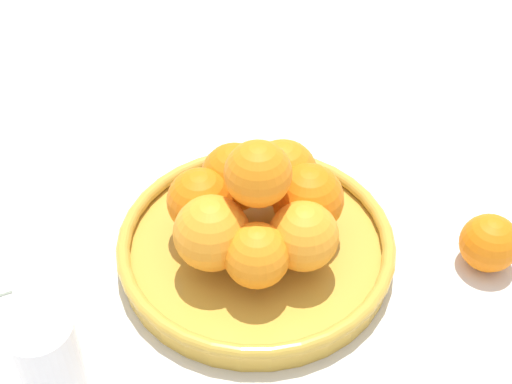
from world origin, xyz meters
The scene contains 5 objects.
ground_plane centered at (0.00, 0.00, 0.00)m, with size 4.00×4.00×0.00m, color silver.
fruit_bowl centered at (0.00, 0.00, 0.02)m, with size 0.31×0.31×0.04m.
orange_pile centered at (0.00, 0.00, 0.08)m, with size 0.19×0.19×0.13m.
stray_orange centered at (-0.08, -0.24, 0.03)m, with size 0.06×0.06×0.06m, color orange.
drinking_glass centered at (-0.10, 0.23, 0.05)m, with size 0.06×0.06×0.09m, color white.
Camera 1 is at (-0.52, 0.16, 0.61)m, focal length 50.00 mm.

